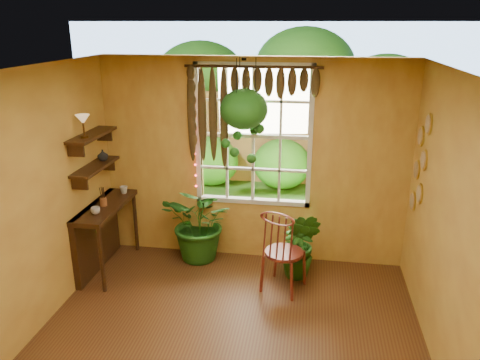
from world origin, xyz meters
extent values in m
plane|color=white|center=(0.00, 0.00, 2.70)|extent=(4.50, 4.50, 0.00)
plane|color=gold|center=(0.00, 2.25, 1.35)|extent=(4.00, 0.00, 4.00)
plane|color=gold|center=(-2.00, 0.00, 1.35)|extent=(0.00, 4.50, 4.50)
plane|color=gold|center=(2.00, 0.00, 1.35)|extent=(0.00, 4.50, 4.50)
cube|color=white|center=(0.00, 2.28, 1.70)|extent=(1.52, 0.10, 1.86)
cube|color=white|center=(0.00, 2.31, 1.70)|extent=(1.38, 0.01, 1.78)
cylinder|color=#3D2310|center=(0.00, 2.17, 2.58)|extent=(1.70, 0.04, 0.04)
cube|color=#3D2310|center=(-1.80, 1.60, 0.87)|extent=(0.40, 1.20, 0.06)
cube|color=#3D2310|center=(-1.96, 1.60, 0.45)|extent=(0.08, 1.18, 0.90)
cylinder|color=#3D2310|center=(-1.64, 1.05, 0.43)|extent=(0.05, 0.05, 0.86)
cylinder|color=#3D2310|center=(-1.64, 2.15, 0.43)|extent=(0.05, 0.05, 0.86)
cube|color=#3D2310|center=(-1.88, 1.60, 1.40)|extent=(0.25, 0.90, 0.04)
cube|color=#3D2310|center=(-1.88, 1.60, 1.80)|extent=(0.25, 0.90, 0.04)
cube|color=#275B1A|center=(0.00, 7.25, -0.02)|extent=(14.00, 10.00, 0.04)
cube|color=olive|center=(0.00, 5.45, 0.90)|extent=(12.00, 0.10, 1.80)
plane|color=#98C2FE|center=(0.00, 9.05, 1.55)|extent=(12.00, 0.00, 12.00)
cylinder|color=maroon|center=(0.49, 1.46, 0.48)|extent=(0.59, 0.59, 0.04)
torus|color=maroon|center=(0.42, 1.28, 1.00)|extent=(0.42, 0.19, 0.43)
imported|color=#1A5516|center=(-0.66, 2.04, 0.54)|extent=(1.17, 1.08, 1.09)
imported|color=#1A5516|center=(0.67, 1.80, 0.45)|extent=(0.60, 0.55, 0.89)
imported|color=#1A5516|center=(0.64, 1.78, 0.35)|extent=(0.44, 0.44, 0.69)
ellipsoid|color=black|center=(-0.08, 2.02, 2.00)|extent=(0.35, 0.35, 0.21)
ellipsoid|color=#1A5516|center=(-0.08, 2.02, 2.09)|extent=(0.58, 0.58, 0.50)
imported|color=silver|center=(-1.78, 1.30, 0.94)|extent=(0.13, 0.13, 0.09)
imported|color=beige|center=(-1.72, 2.03, 0.95)|extent=(0.14, 0.14, 0.10)
cylinder|color=#9A582C|center=(-1.80, 1.56, 0.95)|extent=(0.08, 0.08, 0.10)
imported|color=#B2AD99|center=(-1.87, 1.82, 1.49)|extent=(0.16, 0.16, 0.14)
cylinder|color=#563718|center=(-1.86, 1.38, 1.83)|extent=(0.09, 0.09, 0.03)
cylinder|color=#563718|center=(-1.86, 1.38, 1.92)|extent=(0.02, 0.02, 0.16)
cone|color=slate|center=(-1.86, 1.38, 2.03)|extent=(0.16, 0.16, 0.11)
camera|label=1|loc=(0.75, -3.57, 3.10)|focal=35.00mm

